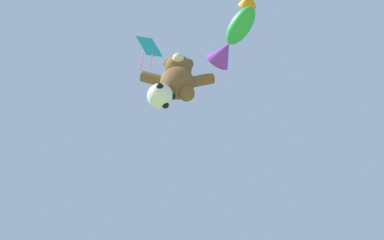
{
  "coord_description": "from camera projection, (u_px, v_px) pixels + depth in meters",
  "views": [
    {
      "loc": [
        0.97,
        -0.32,
        0.87
      ],
      "look_at": [
        1.16,
        5.63,
        9.79
      ],
      "focal_mm": 40.0,
      "sensor_mm": 36.0,
      "label": 1
    }
  ],
  "objects": [
    {
      "name": "soccer_ball_kite",
      "position": [
        160.0,
        96.0,
        11.44
      ],
      "size": [
        0.77,
        0.77,
        0.71
      ],
      "color": "white"
    },
    {
      "name": "teddy_bear_kite",
      "position": [
        178.0,
        78.0,
        12.76
      ],
      "size": [
        2.23,
        0.98,
        2.27
      ],
      "color": "brown"
    },
    {
      "name": "fish_kite_emerald",
      "position": [
        232.0,
        40.0,
        15.44
      ],
      "size": [
        1.84,
        2.53,
        0.94
      ],
      "color": "green"
    },
    {
      "name": "diamond_kite",
      "position": [
        149.0,
        48.0,
        17.09
      ],
      "size": [
        1.08,
        0.88,
        2.61
      ],
      "color": "#19ADB2"
    }
  ]
}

